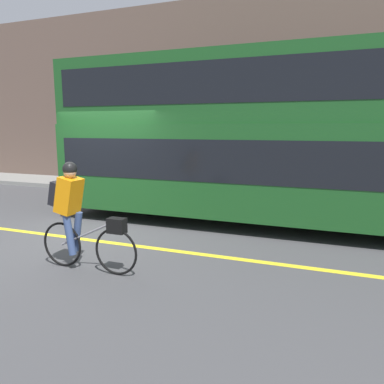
% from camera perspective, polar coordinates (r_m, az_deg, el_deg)
% --- Properties ---
extents(ground_plane, '(80.00, 80.00, 0.00)m').
position_cam_1_polar(ground_plane, '(7.89, -17.43, -6.43)').
color(ground_plane, '#424244').
extents(road_center_line, '(50.00, 0.14, 0.01)m').
position_cam_1_polar(road_center_line, '(7.80, -17.98, -6.61)').
color(road_center_line, yellow).
rests_on(road_center_line, ground_plane).
extents(sidewalk_curb, '(60.00, 1.97, 0.14)m').
position_cam_1_polar(sidewalk_curb, '(12.64, -1.44, 0.36)').
color(sidewalk_curb, gray).
rests_on(sidewalk_curb, ground_plane).
extents(building_facade, '(60.00, 0.30, 6.39)m').
position_cam_1_polar(building_facade, '(13.57, 0.40, 14.25)').
color(building_facade, brown).
rests_on(building_facade, ground_plane).
extents(bus, '(11.21, 2.49, 3.66)m').
position_cam_1_polar(bus, '(8.27, 17.94, 8.58)').
color(bus, black).
rests_on(bus, ground_plane).
extents(cyclist_on_bike, '(1.68, 0.32, 1.65)m').
position_cam_1_polar(cyclist_on_bike, '(5.88, -17.14, -3.02)').
color(cyclist_on_bike, black).
rests_on(cyclist_on_bike, ground_plane).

